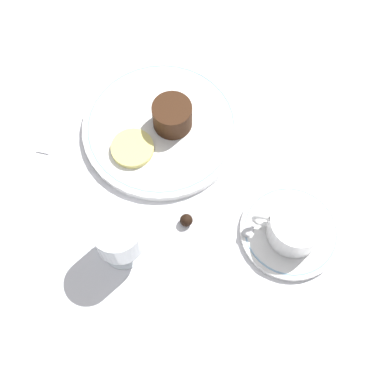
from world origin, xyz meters
The scene contains 10 objects.
ground_plane centered at (0.00, 0.00, 0.00)m, with size 3.00×3.00×0.00m, color white.
dinner_plate centered at (0.00, -0.02, 0.01)m, with size 0.27×0.27×0.01m.
saucer centered at (-0.24, 0.12, 0.01)m, with size 0.16×0.16×0.01m.
coffee_cup centered at (-0.24, 0.13, 0.04)m, with size 0.11×0.08×0.05m.
spoon centered at (-0.19, 0.11, 0.01)m, with size 0.06×0.09×0.00m.
wine_glass centered at (0.01, 0.20, 0.07)m, with size 0.07×0.07×0.10m.
fork centered at (0.19, 0.00, 0.00)m, with size 0.02×0.19×0.01m.
dessert_cake centered at (-0.02, -0.03, 0.04)m, with size 0.07×0.07×0.05m.
pineapple_slice centered at (0.04, 0.04, 0.02)m, with size 0.07×0.07×0.01m.
chocolate_truffle centered at (-0.08, 0.14, 0.01)m, with size 0.02×0.02×0.02m.
Camera 1 is at (-0.15, 0.43, 0.80)m, focal length 50.00 mm.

